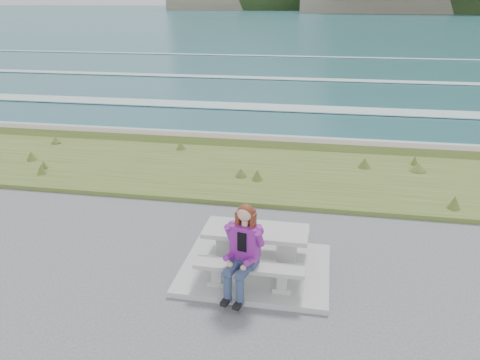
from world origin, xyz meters
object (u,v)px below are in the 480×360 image
(bench_landward, at_px, (249,270))
(bench_seaward, at_px, (261,231))
(picnic_table, at_px, (256,238))
(seated_woman, at_px, (241,263))

(bench_landward, height_order, bench_seaward, same)
(picnic_table, height_order, bench_seaward, picnic_table)
(seated_woman, bearing_deg, bench_seaward, 99.78)
(picnic_table, xyz_separation_m, bench_landward, (0.00, -0.70, -0.23))
(bench_seaward, bearing_deg, seated_woman, -93.95)
(bench_landward, bearing_deg, picnic_table, 90.00)
(picnic_table, distance_m, seated_woman, 0.85)
(bench_seaward, relative_size, seated_woman, 1.20)
(picnic_table, relative_size, bench_landward, 1.00)
(bench_landward, height_order, seated_woman, seated_woman)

